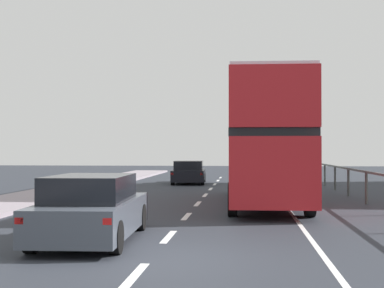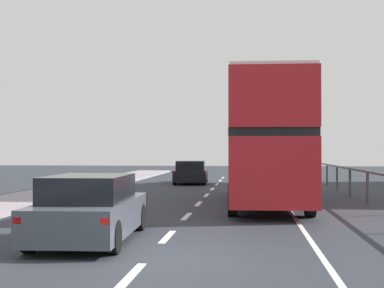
{
  "view_description": "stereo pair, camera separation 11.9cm",
  "coord_description": "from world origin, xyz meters",
  "views": [
    {
      "loc": [
        1.71,
        -9.93,
        1.95
      ],
      "look_at": [
        0.2,
        6.05,
        2.14
      ],
      "focal_mm": 52.06,
      "sensor_mm": 36.0,
      "label": 1
    },
    {
      "loc": [
        1.82,
        -9.92,
        1.95
      ],
      "look_at": [
        0.2,
        6.05,
        2.14
      ],
      "focal_mm": 52.06,
      "sensor_mm": 36.0,
      "label": 2
    }
  ],
  "objects": [
    {
      "name": "sedan_car_ahead",
      "position": [
        -1.55,
        22.65,
        0.65
      ],
      "size": [
        2.05,
        4.55,
        1.34
      ],
      "rotation": [
        0.0,
        0.0,
        0.05
      ],
      "color": "black",
      "rests_on": "ground"
    },
    {
      "name": "double_decker_bus_red",
      "position": [
        2.41,
        10.54,
        2.33
      ],
      "size": [
        2.71,
        11.08,
        4.36
      ],
      "rotation": [
        0.0,
        0.0,
        0.02
      ],
      "color": "#AE1A20",
      "rests_on": "ground"
    },
    {
      "name": "ground_plane",
      "position": [
        0.0,
        0.0,
        -0.05
      ],
      "size": [
        74.33,
        120.0,
        0.1
      ],
      "primitive_type": "cube",
      "color": "#2A2D35"
    },
    {
      "name": "lane_paint_markings",
      "position": [
        1.93,
        8.76,
        0.0
      ],
      "size": [
        3.29,
        46.0,
        0.01
      ],
      "color": "silver",
      "rests_on": "ground"
    },
    {
      "name": "bridge_side_railing",
      "position": [
        6.11,
        9.0,
        0.97
      ],
      "size": [
        0.1,
        42.0,
        1.21
      ],
      "color": "#49514D",
      "rests_on": "ground"
    },
    {
      "name": "hatchback_car_near",
      "position": [
        -1.57,
        1.82,
        0.68
      ],
      "size": [
        1.97,
        4.61,
        1.42
      ],
      "rotation": [
        0.0,
        0.0,
        0.04
      ],
      "color": "#434A54",
      "rests_on": "ground"
    }
  ]
}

